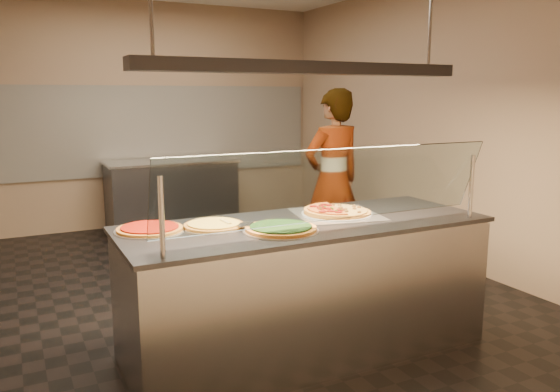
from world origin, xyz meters
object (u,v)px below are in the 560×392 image
sneeze_guard (334,186)px  pizza_spinach (281,228)px  half_pizza_sausage (350,209)px  pizza_cheese (214,225)px  worker (333,180)px  half_pizza_pepperoni (323,211)px  serving_counter (306,287)px  pizza_tomato (150,229)px  perforated_tray (337,214)px  prep_table (172,195)px  pizza_spatula (233,223)px  heat_lamp_housing (308,68)px

sneeze_guard → pizza_spinach: (-0.27, 0.20, -0.28)m
sneeze_guard → half_pizza_sausage: (0.42, 0.44, -0.27)m
pizza_cheese → worker: worker is taller
sneeze_guard → half_pizza_pepperoni: bearing=66.8°
serving_counter → pizza_tomato: 1.14m
perforated_tray → pizza_spinach: pizza_spinach is taller
sneeze_guard → half_pizza_pepperoni: sneeze_guard is taller
perforated_tray → half_pizza_sausage: half_pizza_sausage is taller
serving_counter → half_pizza_pepperoni: half_pizza_pepperoni is taller
pizza_tomato → prep_table: 3.87m
half_pizza_sausage → worker: worker is taller
perforated_tray → prep_table: (-0.18, 3.79, -0.47)m
half_pizza_sausage → pizza_spinach: (-0.69, -0.25, -0.01)m
pizza_spatula → worker: worker is taller
serving_counter → half_pizza_sausage: bearing=13.2°
half_pizza_sausage → pizza_spatula: 0.92m
half_pizza_sausage → pizza_cheese: 1.03m
serving_counter → half_pizza_sausage: (0.42, 0.10, 0.49)m
sneeze_guard → pizza_cheese: size_ratio=5.43×
perforated_tray → pizza_cheese: (-0.92, 0.04, 0.01)m
perforated_tray → worker: 1.68m
half_pizza_pepperoni → pizza_spinach: size_ratio=1.06×
half_pizza_pepperoni → half_pizza_sausage: half_pizza_pepperoni is taller
pizza_spinach → heat_lamp_housing: bearing=28.9°
pizza_spatula → serving_counter: bearing=-9.0°
serving_counter → pizza_spinach: size_ratio=5.19×
pizza_spinach → heat_lamp_housing: size_ratio=0.21×
pizza_tomato → half_pizza_sausage: bearing=-5.0°
half_pizza_sausage → prep_table: (-0.29, 3.79, -0.49)m
serving_counter → pizza_spinach: (-0.27, -0.15, 0.48)m
pizza_cheese → pizza_tomato: size_ratio=0.95×
half_pizza_sausage → pizza_tomato: half_pizza_sausage is taller
pizza_spinach → prep_table: bearing=84.4°
pizza_spatula → heat_lamp_housing: (0.50, -0.08, 0.99)m
half_pizza_sausage → heat_lamp_housing: heat_lamp_housing is taller
sneeze_guard → perforated_tray: size_ratio=3.35×
half_pizza_pepperoni → half_pizza_sausage: size_ratio=1.00×
pizza_tomato → sneeze_guard: bearing=-29.3°
perforated_tray → worker: worker is taller
sneeze_guard → perforated_tray: sneeze_guard is taller
prep_table → worker: 2.61m
serving_counter → heat_lamp_housing: size_ratio=1.09×
pizza_tomato → worker: bearing=31.1°
perforated_tray → serving_counter: bearing=-162.1°
half_pizza_sausage → worker: (0.75, 1.44, -0.04)m
pizza_spatula → heat_lamp_housing: bearing=-9.0°
perforated_tray → pizza_tomato: size_ratio=1.53×
pizza_cheese → prep_table: bearing=78.8°
half_pizza_pepperoni → prep_table: (-0.06, 3.79, -0.50)m
pizza_spatula → prep_table: (0.63, 3.81, -0.49)m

